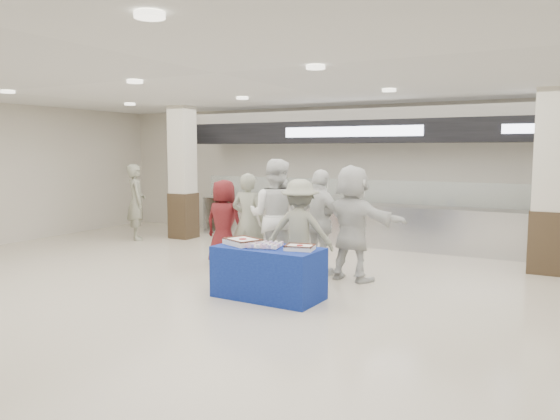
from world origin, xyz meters
The scene contains 15 objects.
ground centered at (0.00, 0.00, 0.00)m, with size 14.00×14.00×0.00m, color beige.
serving_line centered at (0.00, 5.40, 1.16)m, with size 8.70×0.85×2.80m.
column_left centered at (-4.00, 4.20, 1.53)m, with size 0.55×0.55×3.20m.
column_right centered at (4.00, 4.20, 1.53)m, with size 0.55×0.55×3.20m.
display_table centered at (0.56, 0.44, 0.38)m, with size 1.55×0.78×0.75m, color navy.
sheet_cake_left centered at (0.12, 0.45, 0.80)m, with size 0.63×0.57×0.10m.
sheet_cake_right centered at (1.06, 0.46, 0.79)m, with size 0.45×0.38×0.09m.
cupcake_tray centered at (0.52, 0.40, 0.78)m, with size 0.48×0.40×0.07m.
civilian_maroon centered at (-1.35, 2.09, 0.80)m, with size 0.78×0.51×1.60m, color maroon.
soldier_a centered at (-0.80, 2.07, 0.87)m, with size 0.63×0.41×1.73m, color gray.
chef_tall centered at (-0.19, 1.98, 1.00)m, with size 0.97×0.76×1.99m, color white.
chef_short centered at (0.60, 2.18, 0.91)m, with size 1.07×0.44×1.82m, color white.
soldier_b centered at (0.54, 1.50, 0.84)m, with size 1.09×0.62×1.68m, color gray.
civilian_white centered at (1.22, 2.06, 0.96)m, with size 1.77×0.56×1.91m, color white.
soldier_bg centered at (-4.82, 3.45, 0.91)m, with size 0.66×0.43×1.81m, color gray.
Camera 1 is at (4.44, -6.30, 2.15)m, focal length 35.00 mm.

